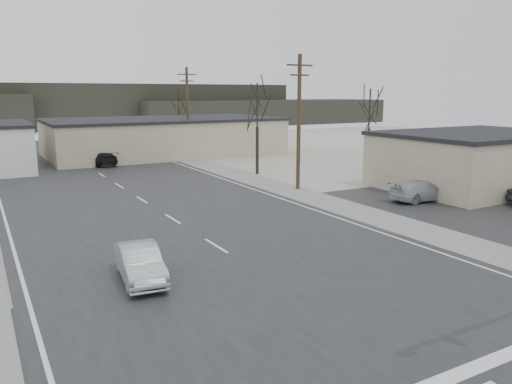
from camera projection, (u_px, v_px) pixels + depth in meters
ground at (315, 308)px, 17.05m from camera, size 140.00×140.00×0.00m
main_road at (167, 215)px, 29.84m from camera, size 18.00×110.00×0.05m
cross_road at (315, 308)px, 17.04m from camera, size 90.00×10.00×0.04m
sidewalk_right at (274, 186)px, 39.23m from camera, size 3.00×90.00×0.06m
building_right_far at (164, 136)px, 59.01m from camera, size 26.30×14.30×4.30m
building_lot at (476, 160)px, 38.45m from camera, size 14.30×10.30×4.30m
upole_right_a at (299, 120)px, 36.94m from camera, size 2.20×0.30×10.00m
upole_right_b at (188, 111)px, 55.71m from camera, size 2.20×0.30×10.00m
tree_right_mid at (257, 108)px, 44.11m from camera, size 3.74×3.74×8.33m
tree_right_far at (179, 105)px, 67.58m from camera, size 3.52×3.52×7.84m
tree_lot at (370, 111)px, 45.35m from camera, size 3.52×3.52×7.84m
hill_center at (104, 106)px, 105.34m from camera, size 80.00×18.00×9.00m
hill_right at (261, 112)px, 117.46m from camera, size 60.00×18.00×5.50m
sedan_crossing at (140, 263)px, 19.43m from camera, size 1.91×4.31×1.37m
car_far_a at (99, 158)px, 50.29m from camera, size 3.06×5.47×1.50m
car_far_b at (22, 146)px, 62.59m from camera, size 2.73×4.20×1.33m
car_parked_silver at (422, 191)px, 33.73m from camera, size 4.87×2.30×1.37m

